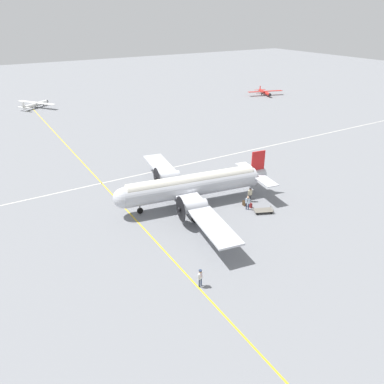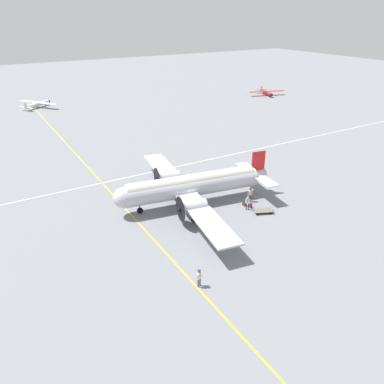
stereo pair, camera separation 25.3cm
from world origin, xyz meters
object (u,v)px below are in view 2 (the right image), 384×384
ramp_agent (248,202)px  airliner_main (189,186)px  baggage_cart (263,211)px  suitcase_near_door (251,205)px  suitcase_upright_spare (244,203)px  crew_foreground (199,276)px  passenger_boarding (250,193)px  light_aircraft_distant (38,104)px  light_aircraft_taxiing (267,92)px

ramp_agent → airliner_main: bearing=12.5°
baggage_cart → suitcase_near_door: bearing=-50.7°
ramp_agent → suitcase_upright_spare: size_ratio=2.59×
crew_foreground → baggage_cart: size_ratio=0.69×
ramp_agent → baggage_cart: bearing=-179.0°
passenger_boarding → light_aircraft_distant: size_ratio=0.19×
airliner_main → suitcase_near_door: (-4.42, -5.77, -2.14)m
suitcase_near_door → light_aircraft_taxiing: size_ratio=0.06×
passenger_boarding → suitcase_upright_spare: bearing=27.4°
airliner_main → passenger_boarding: bearing=164.1°
ramp_agent → suitcase_upright_spare: ramp_agent is taller
light_aircraft_distant → ramp_agent: bearing=-116.2°
crew_foreground → ramp_agent: (8.57, -11.87, 0.01)m
ramp_agent → suitcase_near_door: size_ratio=2.82×
airliner_main → suitcase_near_door: bearing=151.7°
ramp_agent → light_aircraft_taxiing: (48.87, -45.21, -0.24)m
airliner_main → crew_foreground: size_ratio=15.31×
airliner_main → suitcase_upright_spare: bearing=155.2°
light_aircraft_distant → light_aircraft_taxiing: bearing=-52.5°
passenger_boarding → light_aircraft_distant: (64.31, 12.63, -0.28)m
baggage_cart → light_aircraft_distant: 68.41m
suitcase_near_door → passenger_boarding: bearing=-35.1°
airliner_main → suitcase_upright_spare: (-3.65, -5.41, -2.11)m
airliner_main → suitcase_near_door: size_ratio=41.85×
suitcase_near_door → airliner_main: bearing=52.5°
airliner_main → ramp_agent: 7.04m
passenger_boarding → suitcase_near_door: size_ratio=2.98×
passenger_boarding → suitcase_near_door: passenger_boarding is taller
airliner_main → baggage_cart: airliner_main is taller
suitcase_upright_spare → light_aircraft_taxiing: size_ratio=0.07×
airliner_main → passenger_boarding: (-3.13, -6.68, -1.30)m
light_aircraft_distant → crew_foreground: bearing=-126.4°
suitcase_upright_spare → baggage_cart: bearing=-161.1°
passenger_boarding → light_aircraft_distant: 65.54m
airliner_main → light_aircraft_distant: bearing=-75.3°
airliner_main → baggage_cart: 9.02m
light_aircraft_taxiing → crew_foreground: bearing=-27.8°
suitcase_near_door → light_aircraft_taxiing: (48.68, -44.57, 0.52)m
crew_foreground → light_aircraft_distant: size_ratio=0.18×
ramp_agent → light_aircraft_taxiing: 66.57m
airliner_main → ramp_agent: airliner_main is taller
suitcase_near_door → baggage_cart: suitcase_near_door is taller
ramp_agent → suitcase_near_door: 1.01m
airliner_main → passenger_boarding: 7.49m
baggage_cart → light_aircraft_taxiing: size_ratio=0.25×
suitcase_upright_spare → light_aircraft_distant: (64.82, 11.37, 0.53)m
suitcase_near_door → baggage_cart: bearing=-163.8°
crew_foreground → suitcase_upright_spare: crew_foreground is taller
crew_foreground → suitcase_near_door: crew_foreground is taller
airliner_main → suitcase_upright_spare: size_ratio=38.40×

